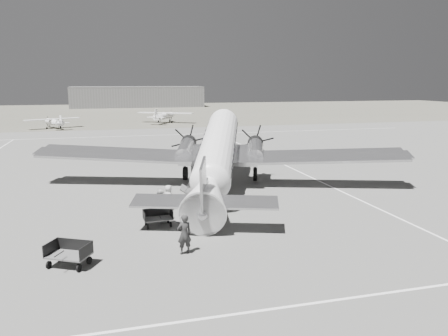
# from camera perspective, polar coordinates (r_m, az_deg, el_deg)

# --- Properties ---
(ground) EXTENTS (260.00, 260.00, 0.00)m
(ground) POSITION_cam_1_polar(r_m,az_deg,el_deg) (29.23, -4.84, -5.02)
(ground) COLOR slate
(ground) RESTS_ON ground
(taxi_line_near) EXTENTS (60.00, 0.15, 0.01)m
(taxi_line_near) POSITION_cam_1_polar(r_m,az_deg,el_deg) (16.61, 4.16, -18.17)
(taxi_line_near) COLOR white
(taxi_line_near) RESTS_ON ground
(taxi_line_right) EXTENTS (0.15, 80.00, 0.01)m
(taxi_line_right) POSITION_cam_1_polar(r_m,az_deg,el_deg) (33.38, 15.92, -3.35)
(taxi_line_right) COLOR white
(taxi_line_right) RESTS_ON ground
(taxi_line_horizon) EXTENTS (90.00, 0.15, 0.01)m
(taxi_line_horizon) POSITION_cam_1_polar(r_m,az_deg,el_deg) (68.31, -10.79, 4.17)
(taxi_line_horizon) COLOR white
(taxi_line_horizon) RESTS_ON ground
(grass_infield) EXTENTS (260.00, 90.00, 0.01)m
(grass_infield) POSITION_cam_1_polar(r_m,az_deg,el_deg) (123.02, -12.73, 7.14)
(grass_infield) COLOR #5A574C
(grass_infield) RESTS_ON ground
(hangar_main) EXTENTS (42.00, 14.00, 6.60)m
(hangar_main) POSITION_cam_1_polar(r_m,az_deg,el_deg) (148.06, -11.25, 9.12)
(hangar_main) COLOR slate
(hangar_main) RESTS_ON ground
(dc3_airliner) EXTENTS (34.62, 28.90, 5.64)m
(dc3_airliner) POSITION_cam_1_polar(r_m,az_deg,el_deg) (32.39, -0.91, 1.74)
(dc3_airliner) COLOR silver
(dc3_airliner) RESTS_ON ground
(light_plane_left) EXTENTS (12.00, 11.11, 2.00)m
(light_plane_left) POSITION_cam_1_polar(r_m,az_deg,el_deg) (82.93, -21.35, 5.50)
(light_plane_left) COLOR white
(light_plane_left) RESTS_ON ground
(light_plane_right) EXTENTS (14.63, 13.77, 2.40)m
(light_plane_right) POSITION_cam_1_polar(r_m,az_deg,el_deg) (88.68, -7.76, 6.61)
(light_plane_right) COLOR white
(light_plane_right) RESTS_ON ground
(baggage_cart_near) EXTENTS (1.78, 1.32, 0.96)m
(baggage_cart_near) POSITION_cam_1_polar(r_m,az_deg,el_deg) (25.40, -8.62, -6.49)
(baggage_cart_near) COLOR #565656
(baggage_cart_near) RESTS_ON ground
(baggage_cart_far) EXTENTS (2.36, 2.12, 1.10)m
(baggage_cart_far) POSITION_cam_1_polar(r_m,az_deg,el_deg) (21.08, -19.62, -10.61)
(baggage_cart_far) COLOR #565656
(baggage_cart_far) RESTS_ON ground
(ground_crew) EXTENTS (0.79, 0.59, 1.96)m
(ground_crew) POSITION_cam_1_polar(r_m,az_deg,el_deg) (21.20, -5.20, -8.61)
(ground_crew) COLOR #282828
(ground_crew) RESTS_ON ground
(ramp_agent) EXTENTS (0.95, 1.10, 1.95)m
(ramp_agent) POSITION_cam_1_polar(r_m,az_deg,el_deg) (26.12, -8.23, -4.85)
(ramp_agent) COLOR beige
(ramp_agent) RESTS_ON ground
(passenger) EXTENTS (0.67, 0.89, 1.63)m
(passenger) POSITION_cam_1_polar(r_m,az_deg,el_deg) (28.41, -7.25, -3.84)
(passenger) COLOR #BABAB7
(passenger) RESTS_ON ground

